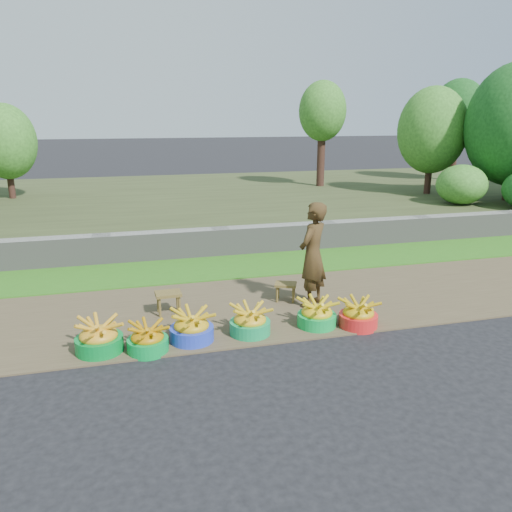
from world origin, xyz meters
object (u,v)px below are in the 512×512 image
object	(u,v)px
vendor_woman	(313,255)
basin_e	(317,315)
basin_f	(358,315)
stool_left	(168,297)
basin_a	(99,338)
basin_d	(250,322)
basin_c	(192,328)
stool_right	(286,287)
basin_b	(148,339)

from	to	relation	value
vendor_woman	basin_e	bearing A→B (deg)	31.84
basin_f	vendor_woman	xyz separation A→B (m)	(-0.32, 0.85, 0.60)
stool_left	basin_a	bearing A→B (deg)	-132.97
stool_left	vendor_woman	xyz separation A→B (m)	(2.02, -0.21, 0.51)
basin_d	vendor_woman	size ratio (longest dim) A/B	0.34
basin_a	basin_c	bearing A→B (deg)	0.85
stool_right	basin_c	bearing A→B (deg)	-147.06
basin_b	basin_c	world-z (taller)	basin_c
basin_b	basin_d	xyz separation A→B (m)	(1.27, 0.16, 0.01)
basin_d	basin_f	bearing A→B (deg)	-5.49
basin_a	basin_d	xyz separation A→B (m)	(1.81, 0.03, -0.01)
basin_f	stool_right	world-z (taller)	basin_f
basin_b	vendor_woman	bearing A→B (deg)	20.31
vendor_woman	stool_right	bearing A→B (deg)	-83.06
basin_c	stool_left	world-z (taller)	basin_c
basin_e	vendor_woman	distance (m)	0.95
basin_c	vendor_woman	distance (m)	2.06
stool_right	basin_f	bearing A→B (deg)	-60.72
stool_left	stool_right	size ratio (longest dim) A/B	0.95
basin_f	stool_left	world-z (taller)	basin_f
basin_a	basin_c	world-z (taller)	basin_a
vendor_woman	basin_c	bearing A→B (deg)	-20.84
basin_a	basin_c	xyz separation A→B (m)	(1.08, 0.02, -0.00)
basin_e	basin_f	bearing A→B (deg)	-15.66
basin_d	stool_left	bearing A→B (deg)	134.78
basin_c	vendor_woman	xyz separation A→B (m)	(1.83, 0.73, 0.59)
basin_f	basin_e	bearing A→B (deg)	164.34
basin_a	basin_b	bearing A→B (deg)	-13.49
basin_e	basin_f	world-z (taller)	same
basin_b	basin_c	size ratio (longest dim) A/B	0.89
basin_b	stool_left	xyz separation A→B (m)	(0.35, 1.08, 0.11)
basin_c	basin_f	bearing A→B (deg)	-3.34
basin_e	basin_c	bearing A→B (deg)	-179.31
basin_a	basin_d	distance (m)	1.81
basin_a	basin_b	distance (m)	0.56
stool_left	basin_b	bearing A→B (deg)	-107.67
basin_a	basin_d	world-z (taller)	basin_a
basin_b	vendor_woman	size ratio (longest dim) A/B	0.32
basin_e	basin_d	bearing A→B (deg)	-179.41
basin_e	basin_f	distance (m)	0.54
basin_b	basin_d	distance (m)	1.28
basin_b	basin_f	distance (m)	2.68
basin_f	stool_left	size ratio (longest dim) A/B	1.41
basin_b	basin_e	size ratio (longest dim) A/B	0.94
stool_left	vendor_woman	distance (m)	2.09
stool_left	stool_right	xyz separation A→B (m)	(1.71, 0.05, -0.03)
basin_b	vendor_woman	world-z (taller)	vendor_woman
basin_b	basin_c	bearing A→B (deg)	15.38
basin_c	basin_e	bearing A→B (deg)	0.69
basin_b	stool_right	xyz separation A→B (m)	(2.06, 1.13, 0.08)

